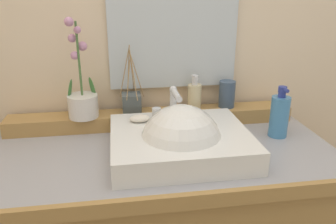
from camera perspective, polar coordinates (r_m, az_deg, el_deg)
name	(u,v)px	position (r m, az deg, el deg)	size (l,w,h in m)	color
wall_back	(147,29)	(1.41, -3.54, 13.79)	(2.88, 0.20, 2.40)	beige
back_ledge	(153,118)	(1.32, -2.51, -1.01)	(1.09, 0.10, 0.06)	#A77C43
sink_basin	(181,144)	(1.09, 2.12, -5.35)	(0.44, 0.38, 0.28)	white
soap_bar	(140,118)	(1.16, -4.78, -1.09)	(0.07, 0.04, 0.02)	silver
potted_plant	(82,98)	(1.27, -14.20, 2.36)	(0.11, 0.11, 0.36)	silver
soap_dispenser	(194,95)	(1.32, 4.45, 2.79)	(0.05, 0.06, 0.14)	beige
tumbler_cup	(227,94)	(1.36, 9.86, 2.99)	(0.06, 0.06, 0.11)	#3B4D64
reed_diffuser	(132,102)	(1.30, -6.14, 1.69)	(0.09, 0.10, 0.26)	#485050
lotion_bottle	(279,115)	(1.27, 18.19, -0.55)	(0.07, 0.07, 0.19)	teal
mirror	(173,17)	(1.30, 0.92, 15.65)	(0.49, 0.02, 0.53)	silver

